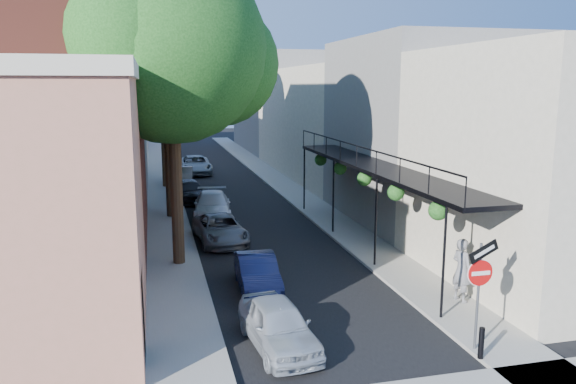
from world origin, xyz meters
TOP-DOWN VIEW (x-y plane):
  - road_surface at (0.00, 30.00)m, footprint 6.00×64.00m
  - sidewalk_left at (-4.00, 30.00)m, footprint 2.00×64.00m
  - sidewalk_right at (4.00, 30.00)m, footprint 2.00×64.00m
  - buildings_left at (-9.30, 28.76)m, footprint 10.10×59.10m
  - buildings_right at (8.99, 29.49)m, footprint 9.80×55.00m
  - sign_post at (3.16, 0.97)m, footprint 0.89×0.17m
  - bollard at (3.00, 0.50)m, footprint 0.14×0.14m
  - oak_near at (-3.37, 10.26)m, footprint 7.48×6.80m
  - oak_mid at (-3.42, 18.23)m, footprint 6.60×6.00m
  - oak_far at (-3.35, 27.27)m, footprint 7.70×7.00m
  - parked_car_a at (-1.64, 2.49)m, footprint 1.82×3.76m
  - parked_car_b at (-1.40, 6.73)m, footprint 1.41×3.62m
  - parked_car_c at (-1.89, 12.84)m, footprint 2.28×4.37m
  - parked_car_d at (-1.73, 17.51)m, footprint 2.30×4.69m
  - parked_car_e at (-2.60, 22.02)m, footprint 1.98×4.03m
  - parked_car_f at (-2.60, 28.03)m, footprint 1.62×3.76m
  - parked_car_g at (-1.40, 32.68)m, footprint 2.34×5.05m
  - pedestrian at (4.51, 4.01)m, footprint 0.64×0.83m

SIDE VIEW (x-z plane):
  - road_surface at x=0.00m, z-range 0.00..0.01m
  - sidewalk_left at x=-4.00m, z-range 0.00..0.12m
  - sidewalk_right at x=4.00m, z-range 0.00..0.12m
  - bollard at x=3.00m, z-range 0.12..0.92m
  - parked_car_b at x=-1.40m, z-range 0.00..1.17m
  - parked_car_c at x=-1.89m, z-range 0.00..1.18m
  - parked_car_f at x=-2.60m, z-range 0.00..1.20m
  - parked_car_a at x=-1.64m, z-range 0.00..1.24m
  - parked_car_d at x=-1.73m, z-range 0.00..1.31m
  - parked_car_e at x=-2.60m, z-range 0.00..1.32m
  - parked_car_g at x=-1.40m, z-range 0.00..1.40m
  - pedestrian at x=4.51m, z-range 0.12..2.12m
  - sign_post at x=3.16m, z-range 0.54..3.53m
  - buildings_right at x=8.99m, z-range -0.58..9.42m
  - buildings_left at x=-9.30m, z-range -1.06..10.94m
  - oak_mid at x=-3.42m, z-range 1.96..12.16m
  - oak_near at x=-3.37m, z-range 2.17..13.59m
  - oak_far at x=-3.35m, z-range 2.31..14.21m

